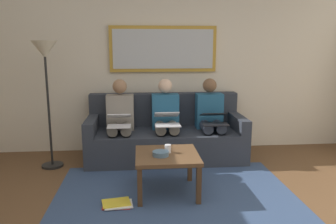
% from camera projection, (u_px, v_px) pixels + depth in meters
% --- Properties ---
extents(wall_rear, '(6.00, 0.12, 2.60)m').
position_uv_depth(wall_rear, '(163.00, 66.00, 5.12)').
color(wall_rear, beige).
rests_on(wall_rear, ground_plane).
extents(area_rug, '(2.60, 1.80, 0.01)m').
position_uv_depth(area_rug, '(175.00, 194.00, 3.67)').
color(area_rug, '#33476B').
rests_on(area_rug, ground_plane).
extents(couch, '(2.20, 0.90, 0.90)m').
position_uv_depth(couch, '(165.00, 136.00, 4.84)').
color(couch, '#2D333D').
rests_on(couch, ground_plane).
extents(framed_mirror, '(1.59, 0.05, 0.68)m').
position_uv_depth(framed_mirror, '(163.00, 49.00, 4.98)').
color(framed_mirror, '#B7892D').
extents(coffee_table, '(0.68, 0.68, 0.45)m').
position_uv_depth(coffee_table, '(167.00, 159.00, 3.63)').
color(coffee_table, brown).
rests_on(coffee_table, ground_plane).
extents(cup, '(0.07, 0.07, 0.09)m').
position_uv_depth(cup, '(168.00, 149.00, 3.65)').
color(cup, silver).
rests_on(cup, coffee_table).
extents(bowl, '(0.17, 0.17, 0.05)m').
position_uv_depth(bowl, '(161.00, 154.00, 3.55)').
color(bowl, slate).
rests_on(bowl, coffee_table).
extents(person_left, '(0.38, 0.58, 1.14)m').
position_uv_depth(person_left, '(210.00, 116.00, 4.78)').
color(person_left, '#235B84').
rests_on(person_left, couch).
extents(laptop_black, '(0.34, 0.35, 0.15)m').
position_uv_depth(laptop_black, '(214.00, 119.00, 4.54)').
color(laptop_black, black).
extents(person_middle, '(0.38, 0.58, 1.14)m').
position_uv_depth(person_middle, '(166.00, 117.00, 4.72)').
color(person_middle, '#235B84').
rests_on(person_middle, couch).
extents(laptop_silver, '(0.33, 0.39, 0.17)m').
position_uv_depth(laptop_silver, '(167.00, 119.00, 4.49)').
color(laptop_silver, silver).
extents(person_right, '(0.38, 0.58, 1.14)m').
position_uv_depth(person_right, '(120.00, 118.00, 4.66)').
color(person_right, gray).
rests_on(person_right, couch).
extents(laptop_white, '(0.30, 0.36, 0.16)m').
position_uv_depth(laptop_white, '(119.00, 120.00, 4.43)').
color(laptop_white, white).
extents(magazine_stack, '(0.33, 0.26, 0.03)m').
position_uv_depth(magazine_stack, '(117.00, 204.00, 3.39)').
color(magazine_stack, red).
rests_on(magazine_stack, ground_plane).
extents(standing_lamp, '(0.32, 0.32, 1.66)m').
position_uv_depth(standing_lamp, '(45.00, 64.00, 4.24)').
color(standing_lamp, black).
rests_on(standing_lamp, ground_plane).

